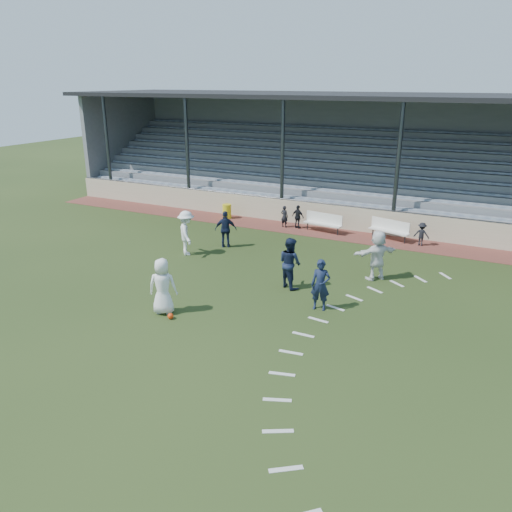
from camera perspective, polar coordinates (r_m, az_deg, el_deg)
The scene contains 18 objects.
ground at distance 16.50m, azimuth -3.90°, elevation -6.87°, with size 90.00×90.00×0.00m, color #243415.
cinder_track at distance 25.48m, azimuth 8.05°, elevation 2.64°, with size 34.00×2.00×0.02m, color #5C2B25.
retaining_wall at distance 26.28m, azimuth 8.86°, elevation 4.46°, with size 34.00×0.18×1.20m, color #C6B798.
bench_left at distance 25.46m, azimuth 7.73°, elevation 4.00°, with size 2.04×0.73×0.95m.
bench_right at distance 24.88m, azimuth 15.03°, elevation 3.13°, with size 2.03×0.99×0.95m.
trash_bin at distance 27.87m, azimuth -3.34°, elevation 5.13°, with size 0.49×0.49×0.78m, color yellow.
football at distance 16.47m, azimuth -9.74°, elevation -6.79°, with size 0.20×0.20×0.20m, color red.
player_white_lead at distance 16.59m, azimuth -10.62°, elevation -3.42°, with size 0.93×0.60×1.89m, color white.
player_navy_lead at distance 16.72m, azimuth 7.38°, elevation -3.31°, with size 0.64×0.42×1.76m, color #141D37.
player_navy_mid at distance 18.38m, azimuth 3.90°, elevation -0.78°, with size 0.93×0.73×1.91m, color #141D37.
player_white_wing at distance 22.03m, azimuth -7.95°, elevation 2.62°, with size 1.27×0.73×1.97m, color white.
player_navy_wing at distance 22.90m, azimuth -3.48°, elevation 3.06°, with size 0.99×0.41×1.70m, color #141D37.
player_white_back at distance 19.63m, azimuth 13.68°, elevation 0.10°, with size 1.82×0.58×1.96m, color white.
sub_left_near at distance 26.09m, azimuth 3.27°, elevation 4.53°, with size 0.42×0.27×1.14m, color black.
sub_left_far at distance 25.91m, azimuth 4.82°, elevation 4.48°, with size 0.72×0.30×1.22m, color black.
sub_right at distance 24.35m, azimuth 18.40°, elevation 2.39°, with size 0.71×0.41×1.09m, color black.
grandstand at distance 30.37m, azimuth 11.82°, elevation 9.40°, with size 34.60×9.00×6.61m.
penalty_arc at distance 15.06m, azimuth 10.00°, elevation -9.87°, with size 3.89×14.63×0.01m.
Camera 1 is at (7.57, -12.70, 7.32)m, focal length 35.00 mm.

